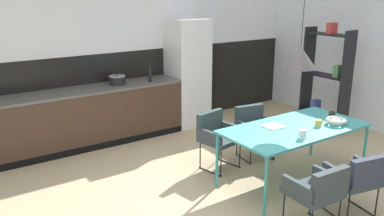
{
  "coord_description": "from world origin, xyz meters",
  "views": [
    {
      "loc": [
        -3.09,
        -3.08,
        2.39
      ],
      "look_at": [
        -0.32,
        1.02,
        0.92
      ],
      "focal_mm": 37.28,
      "sensor_mm": 36.0,
      "label": 1
    }
  ],
  "objects_px": {
    "armchair_near_window": "(216,132)",
    "open_book": "(273,126)",
    "refrigerator_column": "(188,73)",
    "fruit_bowl": "(336,121)",
    "armchair_corner_seat": "(253,125)",
    "armchair_facing_counter": "(319,188)",
    "open_shelf_unit": "(326,77)",
    "bottle_vinegar_dark": "(150,74)",
    "pendant_lamp_over_table_near": "(300,57)",
    "armchair_far_side": "(358,176)",
    "mug_tall_blue": "(303,134)",
    "mug_glass_clear": "(319,123)",
    "cooking_pot": "(117,80)",
    "dining_table": "(295,130)",
    "mug_dark_espresso": "(332,115)"
  },
  "relations": [
    {
      "from": "refrigerator_column",
      "to": "mug_glass_clear",
      "type": "distance_m",
      "value": 2.86
    },
    {
      "from": "armchair_near_window",
      "to": "mug_dark_espresso",
      "type": "relative_size",
      "value": 6.57
    },
    {
      "from": "mug_tall_blue",
      "to": "open_shelf_unit",
      "type": "relative_size",
      "value": 0.07
    },
    {
      "from": "armchair_near_window",
      "to": "fruit_bowl",
      "type": "xyz_separation_m",
      "value": [
        1.04,
        -1.13,
        0.28
      ]
    },
    {
      "from": "refrigerator_column",
      "to": "armchair_near_window",
      "type": "bearing_deg",
      "value": -111.76
    },
    {
      "from": "armchair_corner_seat",
      "to": "bottle_vinegar_dark",
      "type": "bearing_deg",
      "value": -55.8
    },
    {
      "from": "armchair_corner_seat",
      "to": "bottle_vinegar_dark",
      "type": "height_order",
      "value": "bottle_vinegar_dark"
    },
    {
      "from": "cooking_pot",
      "to": "pendant_lamp_over_table_near",
      "type": "xyz_separation_m",
      "value": [
        1.17,
        -2.72,
        0.63
      ]
    },
    {
      "from": "bottle_vinegar_dark",
      "to": "open_book",
      "type": "bearing_deg",
      "value": -80.25
    },
    {
      "from": "cooking_pot",
      "to": "open_shelf_unit",
      "type": "relative_size",
      "value": 0.14
    },
    {
      "from": "armchair_near_window",
      "to": "armchair_facing_counter",
      "type": "xyz_separation_m",
      "value": [
        -0.12,
        -1.83,
        -0.02
      ]
    },
    {
      "from": "mug_dark_espresso",
      "to": "bottle_vinegar_dark",
      "type": "xyz_separation_m",
      "value": [
        -1.28,
        2.65,
        0.24
      ]
    },
    {
      "from": "armchair_far_side",
      "to": "mug_tall_blue",
      "type": "relative_size",
      "value": 5.6
    },
    {
      "from": "armchair_corner_seat",
      "to": "armchair_facing_counter",
      "type": "height_order",
      "value": "armchair_corner_seat"
    },
    {
      "from": "armchair_facing_counter",
      "to": "mug_tall_blue",
      "type": "relative_size",
      "value": 5.62
    },
    {
      "from": "armchair_corner_seat",
      "to": "armchair_near_window",
      "type": "bearing_deg",
      "value": 9.36
    },
    {
      "from": "cooking_pot",
      "to": "refrigerator_column",
      "type": "bearing_deg",
      "value": -0.62
    },
    {
      "from": "bottle_vinegar_dark",
      "to": "pendant_lamp_over_table_near",
      "type": "bearing_deg",
      "value": -76.18
    },
    {
      "from": "armchair_far_side",
      "to": "open_shelf_unit",
      "type": "relative_size",
      "value": 0.4
    },
    {
      "from": "armchair_corner_seat",
      "to": "open_shelf_unit",
      "type": "height_order",
      "value": "open_shelf_unit"
    },
    {
      "from": "armchair_far_side",
      "to": "mug_glass_clear",
      "type": "height_order",
      "value": "mug_glass_clear"
    },
    {
      "from": "armchair_near_window",
      "to": "armchair_corner_seat",
      "type": "xyz_separation_m",
      "value": [
        0.68,
        0.0,
        -0.03
      ]
    },
    {
      "from": "armchair_corner_seat",
      "to": "mug_glass_clear",
      "type": "bearing_deg",
      "value": 105.81
    },
    {
      "from": "armchair_facing_counter",
      "to": "mug_dark_espresso",
      "type": "xyz_separation_m",
      "value": [
        1.3,
        0.87,
        0.3
      ]
    },
    {
      "from": "mug_tall_blue",
      "to": "refrigerator_column",
      "type": "bearing_deg",
      "value": 82.06
    },
    {
      "from": "armchair_near_window",
      "to": "mug_dark_espresso",
      "type": "distance_m",
      "value": 1.54
    },
    {
      "from": "mug_tall_blue",
      "to": "open_shelf_unit",
      "type": "bearing_deg",
      "value": 32.75
    },
    {
      "from": "mug_glass_clear",
      "to": "cooking_pot",
      "type": "distance_m",
      "value": 3.22
    },
    {
      "from": "armchair_near_window",
      "to": "mug_tall_blue",
      "type": "distance_m",
      "value": 1.3
    },
    {
      "from": "refrigerator_column",
      "to": "fruit_bowl",
      "type": "bearing_deg",
      "value": -83.88
    },
    {
      "from": "armchair_far_side",
      "to": "open_shelf_unit",
      "type": "height_order",
      "value": "open_shelf_unit"
    },
    {
      "from": "dining_table",
      "to": "refrigerator_column",
      "type": "bearing_deg",
      "value": 86.13
    },
    {
      "from": "bottle_vinegar_dark",
      "to": "open_shelf_unit",
      "type": "height_order",
      "value": "open_shelf_unit"
    },
    {
      "from": "mug_tall_blue",
      "to": "bottle_vinegar_dark",
      "type": "xyz_separation_m",
      "value": [
        -0.4,
        2.93,
        0.24
      ]
    },
    {
      "from": "open_book",
      "to": "mug_glass_clear",
      "type": "distance_m",
      "value": 0.57
    },
    {
      "from": "dining_table",
      "to": "armchair_far_side",
      "type": "distance_m",
      "value": 0.99
    },
    {
      "from": "armchair_near_window",
      "to": "open_shelf_unit",
      "type": "height_order",
      "value": "open_shelf_unit"
    },
    {
      "from": "open_book",
      "to": "mug_dark_espresso",
      "type": "relative_size",
      "value": 2.06
    },
    {
      "from": "refrigerator_column",
      "to": "mug_dark_espresso",
      "type": "distance_m",
      "value": 2.8
    },
    {
      "from": "cooking_pot",
      "to": "bottle_vinegar_dark",
      "type": "bearing_deg",
      "value": -13.22
    },
    {
      "from": "dining_table",
      "to": "pendant_lamp_over_table_near",
      "type": "height_order",
      "value": "pendant_lamp_over_table_near"
    },
    {
      "from": "armchair_facing_counter",
      "to": "open_shelf_unit",
      "type": "xyz_separation_m",
      "value": [
        2.7,
        2.07,
        0.44
      ]
    },
    {
      "from": "armchair_far_side",
      "to": "mug_glass_clear",
      "type": "relative_size",
      "value": 6.07
    },
    {
      "from": "refrigerator_column",
      "to": "armchair_facing_counter",
      "type": "bearing_deg",
      "value": -102.97
    },
    {
      "from": "refrigerator_column",
      "to": "pendant_lamp_over_table_near",
      "type": "relative_size",
      "value": 1.54
    },
    {
      "from": "armchair_corner_seat",
      "to": "armchair_facing_counter",
      "type": "bearing_deg",
      "value": 75.71
    },
    {
      "from": "armchair_near_window",
      "to": "open_book",
      "type": "xyz_separation_m",
      "value": [
        0.32,
        -0.75,
        0.24
      ]
    },
    {
      "from": "armchair_corner_seat",
      "to": "open_shelf_unit",
      "type": "bearing_deg",
      "value": -163.41
    },
    {
      "from": "mug_dark_espresso",
      "to": "pendant_lamp_over_table_near",
      "type": "distance_m",
      "value": 1.05
    },
    {
      "from": "mug_glass_clear",
      "to": "mug_tall_blue",
      "type": "height_order",
      "value": "mug_tall_blue"
    }
  ]
}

